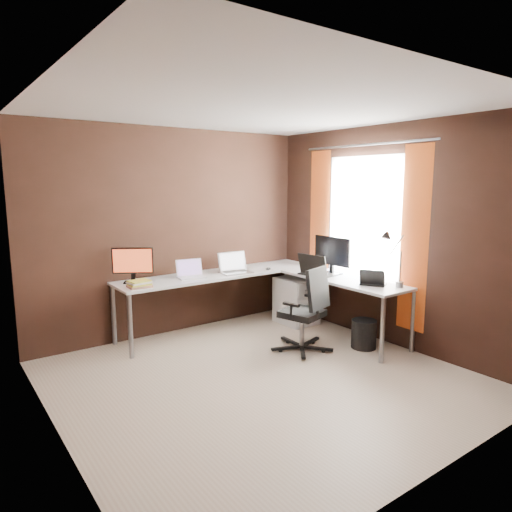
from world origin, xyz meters
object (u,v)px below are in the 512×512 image
(laptop_black_big, at_px, (316,271))
(book_stack, at_px, (139,284))
(drawer_pedestal, at_px, (296,301))
(monitor_right, at_px, (332,253))
(laptop_white, at_px, (191,274))
(office_chair, at_px, (305,326))
(wastebasket, at_px, (364,334))
(laptop_silver, at_px, (234,268))
(laptop_black_small, at_px, (373,282))
(monitor_left, at_px, (133,263))
(desk_lamp, at_px, (392,252))

(laptop_black_big, height_order, book_stack, laptop_black_big)
(drawer_pedestal, distance_m, monitor_right, 0.87)
(drawer_pedestal, height_order, laptop_white, laptop_white)
(book_stack, xyz_separation_m, office_chair, (1.48, -1.02, -0.49))
(laptop_white, bearing_deg, monitor_right, -19.99)
(laptop_white, bearing_deg, drawer_pedestal, -4.37)
(laptop_white, xyz_separation_m, wastebasket, (1.38, -1.49, -0.62))
(office_chair, bearing_deg, laptop_white, 108.35)
(drawer_pedestal, xyz_separation_m, laptop_black_big, (-0.10, -0.46, 0.49))
(monitor_right, relative_size, book_stack, 2.29)
(drawer_pedestal, height_order, book_stack, book_stack)
(monitor_right, xyz_separation_m, laptop_silver, (-0.93, 0.78, -0.21))
(laptop_silver, xyz_separation_m, laptop_black_big, (0.70, -0.74, 0.00))
(laptop_black_big, relative_size, laptop_black_small, 1.35)
(laptop_white, height_order, laptop_black_small, laptop_white)
(monitor_left, xyz_separation_m, desk_lamp, (2.17, -1.86, 0.16))
(drawer_pedestal, height_order, office_chair, office_chair)
(drawer_pedestal, bearing_deg, monitor_right, -75.88)
(monitor_left, relative_size, laptop_black_small, 1.22)
(desk_lamp, bearing_deg, laptop_silver, 127.33)
(book_stack, distance_m, office_chair, 1.87)
(book_stack, bearing_deg, office_chair, -34.68)
(monitor_left, height_order, laptop_silver, monitor_left)
(laptop_white, distance_m, laptop_black_small, 2.10)
(monitor_left, bearing_deg, wastebasket, -7.27)
(laptop_white, distance_m, book_stack, 0.70)
(book_stack, bearing_deg, laptop_silver, 3.35)
(monitor_left, relative_size, wastebasket, 1.24)
(laptop_white, bearing_deg, laptop_black_small, -38.42)
(laptop_silver, relative_size, laptop_black_big, 0.90)
(laptop_silver, distance_m, book_stack, 1.28)
(monitor_right, bearing_deg, desk_lamp, 178.85)
(drawer_pedestal, relative_size, desk_lamp, 0.99)
(monitor_right, height_order, wastebasket, monitor_right)
(office_chair, bearing_deg, drawer_pedestal, 38.02)
(laptop_black_big, distance_m, office_chair, 0.80)
(drawer_pedestal, xyz_separation_m, laptop_black_small, (0.04, -1.22, 0.47))
(laptop_silver, height_order, office_chair, laptop_silver)
(book_stack, relative_size, office_chair, 0.26)
(drawer_pedestal, xyz_separation_m, laptop_silver, (-0.80, 0.27, 0.48))
(wastebasket, bearing_deg, book_stack, 146.71)
(drawer_pedestal, xyz_separation_m, monitor_left, (-2.04, 0.46, 0.66))
(drawer_pedestal, distance_m, office_chair, 1.02)
(monitor_left, relative_size, laptop_white, 1.16)
(office_chair, bearing_deg, book_stack, 129.21)
(desk_lamp, relative_size, office_chair, 0.64)
(monitor_left, xyz_separation_m, laptop_black_big, (1.94, -0.93, -0.17))
(laptop_white, height_order, wastebasket, laptop_white)
(monitor_left, relative_size, office_chair, 0.42)
(monitor_left, height_order, book_stack, monitor_left)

